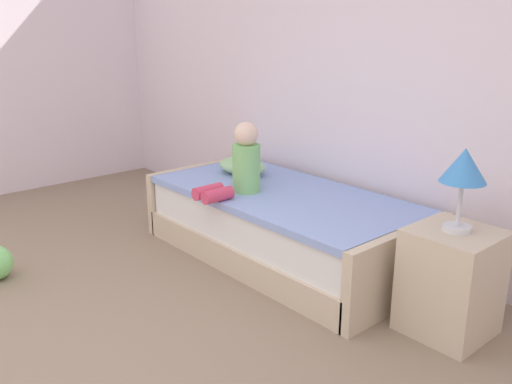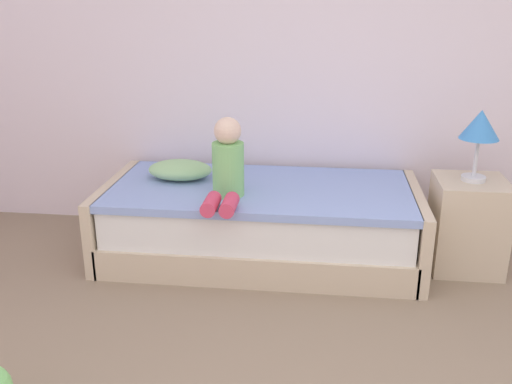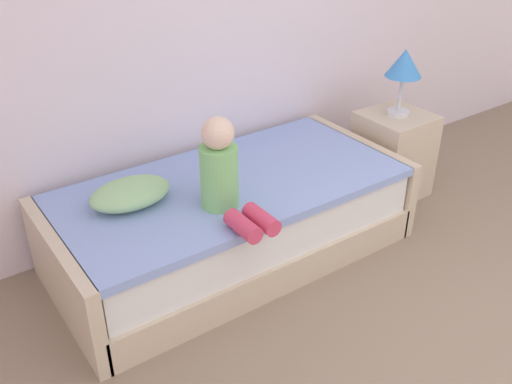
% 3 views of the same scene
% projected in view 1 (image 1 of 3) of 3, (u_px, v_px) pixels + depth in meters
% --- Properties ---
extents(wall_rear, '(7.20, 0.10, 2.90)m').
position_uv_depth(wall_rear, '(413.00, 56.00, 3.59)').
color(wall_rear, white).
rests_on(wall_rear, ground).
extents(bed, '(2.11, 1.00, 0.50)m').
position_uv_depth(bed, '(282.00, 225.00, 3.99)').
color(bed, beige).
rests_on(bed, ground).
extents(nightstand, '(0.44, 0.44, 0.60)m').
position_uv_depth(nightstand, '(451.00, 282.00, 3.00)').
color(nightstand, beige).
rests_on(nightstand, ground).
extents(table_lamp, '(0.24, 0.24, 0.45)m').
position_uv_depth(table_lamp, '(464.00, 170.00, 2.81)').
color(table_lamp, silver).
rests_on(table_lamp, nightstand).
extents(child_figure, '(0.20, 0.51, 0.50)m').
position_uv_depth(child_figure, '(241.00, 165.00, 3.85)').
color(child_figure, '#7FC672').
rests_on(child_figure, bed).
extents(pillow, '(0.44, 0.30, 0.13)m').
position_uv_depth(pillow, '(242.00, 166.00, 4.37)').
color(pillow, '#99CC8C').
rests_on(pillow, bed).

